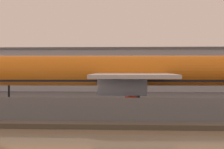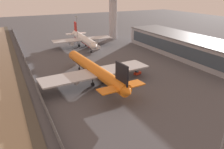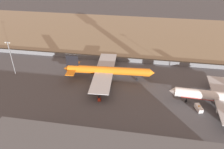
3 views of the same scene
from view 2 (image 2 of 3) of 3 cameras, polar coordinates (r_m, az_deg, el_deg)
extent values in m
plane|color=#4C4C51|center=(91.37, -9.43, -1.39)|extent=(500.00, 500.00, 0.00)
cube|color=#474238|center=(88.17, -22.22, -3.47)|extent=(320.00, 3.00, 0.50)
cube|color=slate|center=(88.03, -19.43, -2.33)|extent=(280.00, 0.08, 2.72)
cylinder|color=slate|center=(182.26, -23.97, 9.00)|extent=(0.10, 0.10, 2.72)
cylinder|color=slate|center=(88.03, -19.43, -2.33)|extent=(0.10, 0.10, 2.72)
cylinder|color=orange|center=(86.53, -4.69, 1.39)|extent=(45.90, 7.30, 4.44)
cone|color=orange|center=(107.75, -10.29, 5.17)|extent=(3.14, 4.39, 4.22)
cone|color=orange|center=(67.26, 4.31, -4.71)|extent=(3.13, 4.17, 4.00)
cube|color=#232D3D|center=(104.84, -9.73, 5.07)|extent=(2.67, 3.92, 1.33)
cube|color=black|center=(86.95, -4.66, 0.63)|extent=(39.00, 5.98, 0.80)
cube|color=#B7BABF|center=(80.93, -10.97, -0.82)|extent=(11.41, 22.53, 0.44)
cube|color=#B7BABF|center=(89.83, 2.28, 1.84)|extent=(11.41, 22.53, 0.44)
cylinder|color=#B7BABF|center=(83.20, -10.09, -1.20)|extent=(6.54, 2.84, 2.44)
cylinder|color=#B7BABF|center=(90.55, 0.86, 1.04)|extent=(6.54, 2.84, 2.44)
cube|color=black|center=(68.48, 2.55, -0.11)|extent=(6.88, 0.96, 7.55)
cube|color=orange|center=(68.19, -0.36, -3.95)|extent=(5.07, 8.32, 0.36)
cube|color=orange|center=(72.16, 5.19, -2.55)|extent=(5.07, 8.32, 0.36)
cylinder|color=black|center=(101.58, -8.56, 2.19)|extent=(0.31, 0.31, 2.60)
cylinder|color=black|center=(102.01, -8.52, 1.50)|extent=(1.27, 0.57, 1.24)
cylinder|color=black|center=(84.21, -5.09, -1.78)|extent=(0.36, 0.36, 2.60)
cylinder|color=black|center=(84.73, -5.07, -2.59)|extent=(1.49, 1.09, 1.43)
cylinder|color=black|center=(86.11, -2.29, -1.17)|extent=(0.36, 0.36, 2.60)
cylinder|color=black|center=(86.61, -2.28, -1.96)|extent=(1.49, 1.09, 1.43)
cylinder|color=white|center=(141.05, -7.43, 9.20)|extent=(39.92, 6.07, 4.49)
cone|color=white|center=(121.51, -4.43, 7.33)|extent=(3.08, 4.38, 4.26)
cone|color=white|center=(161.00, -9.71, 10.60)|extent=(3.08, 4.15, 4.04)
cube|color=#232D3D|center=(123.96, -4.89, 7.87)|extent=(2.62, 3.91, 1.35)
cube|color=red|center=(141.32, -7.40, 8.71)|extent=(33.92, 4.93, 0.81)
cube|color=#B7BABF|center=(145.99, -4.03, 9.52)|extent=(9.50, 19.43, 0.45)
cube|color=#B7BABF|center=(140.67, -11.41, 8.69)|extent=(9.50, 19.43, 0.45)
cylinder|color=#B7BABF|center=(144.69, -4.42, 8.81)|extent=(5.66, 2.69, 2.47)
cylinder|color=#B7BABF|center=(140.20, -10.64, 8.09)|extent=(5.66, 2.69, 2.47)
cube|color=red|center=(156.78, -9.46, 11.99)|extent=(5.98, 0.78, 7.63)
cube|color=white|center=(158.42, -8.13, 10.64)|extent=(4.25, 7.15, 0.36)
cube|color=white|center=(156.64, -10.62, 10.36)|extent=(4.25, 7.15, 0.36)
cylinder|color=black|center=(128.98, -5.49, 6.50)|extent=(0.31, 0.31, 2.62)
cylinder|color=black|center=(129.33, -5.47, 5.94)|extent=(1.28, 0.54, 1.26)
cylinder|color=black|center=(145.11, -6.80, 8.13)|extent=(0.36, 0.36, 2.62)
cylinder|color=black|center=(145.41, -6.77, 7.63)|extent=(1.48, 1.07, 1.44)
cylinder|color=black|center=(143.80, -8.60, 7.92)|extent=(0.36, 0.36, 2.62)
cylinder|color=black|center=(144.11, -8.57, 7.42)|extent=(1.48, 1.07, 1.44)
cube|color=red|center=(95.99, 6.67, 0.39)|extent=(2.32, 3.49, 1.11)
cube|color=#283847|center=(95.43, 6.53, 0.78)|extent=(1.51, 1.39, 0.50)
cylinder|color=black|center=(95.03, 6.55, -0.09)|extent=(0.38, 0.73, 0.70)
cylinder|color=black|center=(95.89, 5.96, 0.14)|extent=(0.38, 0.73, 0.70)
cylinder|color=black|center=(96.40, 7.36, 0.19)|extent=(0.38, 0.73, 0.70)
cylinder|color=black|center=(97.25, 6.77, 0.41)|extent=(0.38, 0.73, 0.70)
cube|color=white|center=(135.47, -4.18, 6.98)|extent=(3.42, 5.57, 2.07)
cube|color=#283847|center=(134.30, -4.80, 7.00)|extent=(2.23, 1.64, 0.83)
cube|color=orange|center=(135.19, -4.19, 7.44)|extent=(1.15, 0.76, 0.16)
cylinder|color=black|center=(134.02, -4.47, 6.43)|extent=(0.44, 0.87, 0.84)
cylinder|color=black|center=(135.45, -4.96, 6.58)|extent=(0.44, 0.87, 0.84)
cylinder|color=black|center=(135.94, -3.39, 6.68)|extent=(0.44, 0.87, 0.84)
cylinder|color=black|center=(137.35, -3.88, 6.82)|extent=(0.44, 0.87, 0.84)
cylinder|color=#ADADB2|center=(164.83, 0.29, 14.85)|extent=(5.81, 5.81, 32.08)
cube|color=#9EA3AD|center=(128.45, 19.07, 6.84)|extent=(84.17, 20.92, 10.34)
cube|color=#3D4C5B|center=(121.17, 15.54, 6.66)|extent=(77.44, 0.16, 6.20)
cube|color=#5B5E63|center=(127.30, 19.36, 9.20)|extent=(84.77, 21.52, 0.50)
cylinder|color=gray|center=(145.63, -9.11, 11.12)|extent=(0.36, 0.36, 19.07)
cube|color=gray|center=(144.30, -9.33, 14.75)|extent=(3.20, 0.24, 0.24)
cube|color=silver|center=(145.47, -9.48, 14.67)|extent=(0.60, 0.40, 0.44)
cube|color=silver|center=(143.20, -9.18, 14.58)|extent=(0.60, 0.40, 0.44)
camera|label=1|loc=(89.10, -56.76, -7.93)|focal=85.00mm
camera|label=3|loc=(166.40, 31.89, 29.45)|focal=35.00mm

